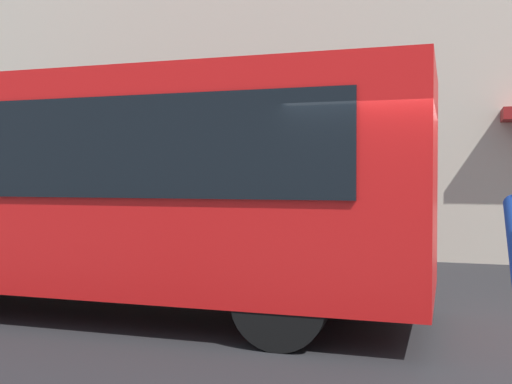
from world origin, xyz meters
TOP-DOWN VIEW (x-y plane):
  - ground_plane at (0.00, 0.00)m, footprint 60.00×60.00m
  - red_bus at (4.34, -0.25)m, footprint 9.05×2.54m

SIDE VIEW (x-z plane):
  - ground_plane at x=0.00m, z-range 0.00..0.00m
  - red_bus at x=4.34m, z-range 0.14..3.22m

